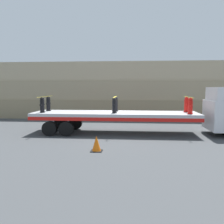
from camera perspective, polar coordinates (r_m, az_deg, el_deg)
The scene contains 13 objects.
ground_plane at distance 14.88m, azimuth 0.70°, elevation -4.87°, with size 120.00×120.00×0.00m, color #3F4244.
rock_cliff at distance 22.31m, azimuth 2.19°, elevation 4.98°, with size 60.00×3.30×4.87m.
flatbed_trailer at distance 14.77m, azimuth -1.23°, elevation -0.88°, with size 9.63×2.51×1.25m.
fire_hydrant_black_near_0 at distance 15.06m, azimuth -15.67°, elevation 1.55°, with size 0.31×0.57×0.90m.
fire_hydrant_black_far_0 at distance 16.05m, azimuth -14.34°, elevation 1.84°, with size 0.31×0.57×0.90m.
fire_hydrant_black_near_1 at distance 14.14m, azimuth 0.54°, elevation 1.50°, with size 0.31×0.57×0.90m.
fire_hydrant_black_far_1 at distance 15.19m, azimuth 0.85°, elevation 1.80°, with size 0.31×0.57×0.90m.
fire_hydrant_red_near_2 at distance 14.44m, azimuth 17.48°, elevation 1.32°, with size 0.31×0.57×0.90m.
fire_hydrant_red_far_2 at distance 15.47m, azimuth 16.64°, elevation 1.63°, with size 0.31×0.57×0.90m.
cargo_strap_rear at distance 15.53m, azimuth -15.03°, elevation 3.43°, with size 0.05×2.61×0.01m.
cargo_strap_middle at distance 14.64m, azimuth 0.71°, elevation 3.49°, with size 0.05×2.61×0.01m.
cargo_strap_front at distance 14.93m, azimuth 17.10°, elevation 3.28°, with size 0.05×2.61×0.01m.
traffic_cone at distance 10.77m, azimuth -3.58°, elevation -7.24°, with size 0.50×0.50×0.67m.
Camera 1 is at (1.09, -14.58, 2.76)m, focal length 40.00 mm.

